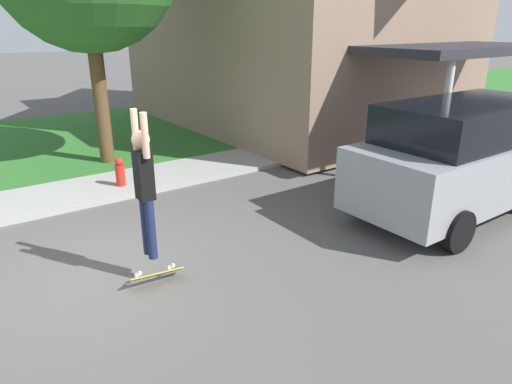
% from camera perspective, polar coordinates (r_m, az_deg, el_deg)
% --- Properties ---
extents(ground_plane, '(120.00, 120.00, 0.00)m').
position_cam_1_polar(ground_plane, '(7.19, -18.67, -9.66)').
color(ground_plane, '#54514F').
extents(lawn, '(10.00, 80.00, 0.08)m').
position_cam_1_polar(lawn, '(16.37, -7.22, 8.09)').
color(lawn, '#2D6B28').
rests_on(lawn, ground_plane).
extents(sidewalk, '(1.80, 80.00, 0.10)m').
position_cam_1_polar(sidewalk, '(12.77, 2.35, 4.80)').
color(sidewalk, '#9E9E99').
rests_on(sidewalk, ground_plane).
extents(suv_parked, '(2.10, 4.55, 2.15)m').
position_cam_1_polar(suv_parked, '(9.37, 24.35, 4.16)').
color(suv_parked, gray).
rests_on(suv_parked, ground_plane).
extents(skateboarder, '(0.41, 0.24, 2.05)m').
position_cam_1_polar(skateboarder, '(6.26, -13.76, 0.98)').
color(skateboarder, '#192347').
rests_on(skateboarder, ground_plane).
extents(skateboard, '(0.23, 0.78, 0.23)m').
position_cam_1_polar(skateboard, '(6.67, -12.41, -9.97)').
color(skateboard, '#A89323').
rests_on(skateboard, ground_plane).
extents(fire_hydrant, '(0.20, 0.20, 0.64)m').
position_cam_1_polar(fire_hydrant, '(10.42, -16.64, 2.41)').
color(fire_hydrant, red).
rests_on(fire_hydrant, sidewalk).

